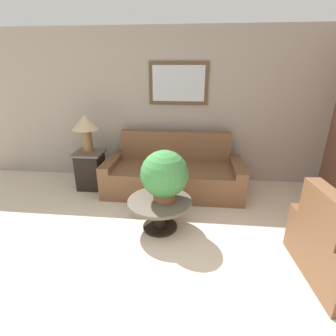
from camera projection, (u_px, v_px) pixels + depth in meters
wall_back at (168, 108)px, 4.59m from camera, size 7.48×0.09×2.60m
couch_main at (173, 174)px, 4.40m from camera, size 2.25×0.95×0.95m
coffee_table at (160, 208)px, 3.35m from camera, size 0.82×0.82×0.41m
side_table at (91, 170)px, 4.49m from camera, size 0.47×0.47×0.65m
table_lamp at (86, 125)px, 4.21m from camera, size 0.44×0.44×0.63m
potted_plant_on_table at (164, 175)px, 3.21m from camera, size 0.59×0.59×0.65m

